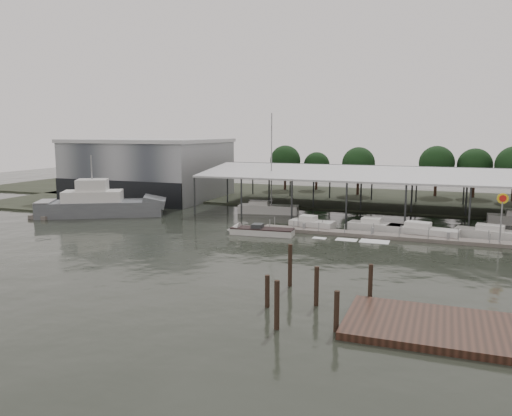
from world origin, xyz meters
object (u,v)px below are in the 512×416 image
(shell_fuel_sign, at_px, (502,209))
(white_sailboat, at_px, (267,209))
(speedboat_underway, at_px, (257,231))
(grey_trawler, at_px, (102,205))

(shell_fuel_sign, relative_size, white_sailboat, 0.38)
(white_sailboat, height_order, speedboat_underway, white_sailboat)
(grey_trawler, xyz_separation_m, white_sailboat, (21.10, 10.40, -0.91))
(shell_fuel_sign, xyz_separation_m, speedboat_underway, (-25.66, -3.54, -3.53))
(grey_trawler, distance_m, white_sailboat, 23.55)
(grey_trawler, relative_size, speedboat_underway, 0.93)
(shell_fuel_sign, xyz_separation_m, grey_trawler, (-50.71, 0.79, -2.35))
(shell_fuel_sign, distance_m, speedboat_underway, 26.15)
(speedboat_underway, bearing_deg, white_sailboat, -79.46)
(shell_fuel_sign, distance_m, grey_trawler, 50.77)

